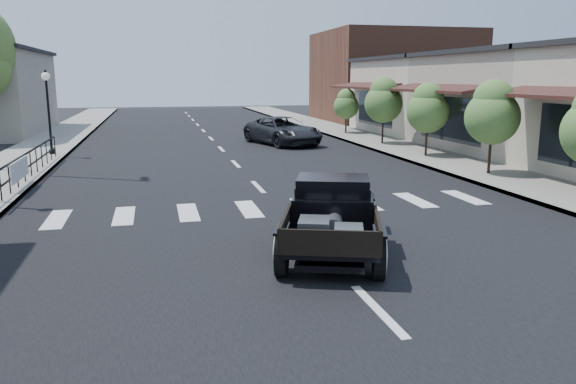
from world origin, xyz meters
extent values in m
plane|color=black|center=(0.00, 0.00, 0.00)|extent=(120.00, 120.00, 0.00)
cube|color=black|center=(0.00, 15.00, 0.01)|extent=(14.00, 80.00, 0.02)
cube|color=gray|center=(-8.50, 15.00, 0.07)|extent=(3.00, 80.00, 0.15)
cube|color=gray|center=(8.50, 15.00, 0.07)|extent=(3.00, 80.00, 0.15)
cube|color=#ADA391|center=(15.00, 13.00, 2.25)|extent=(10.00, 9.00, 4.50)
cube|color=beige|center=(15.00, 22.00, 2.25)|extent=(10.00, 9.00, 4.50)
cube|color=brown|center=(15.50, 32.00, 3.50)|extent=(11.00, 10.00, 7.00)
imported|color=black|center=(3.38, 18.28, 0.72)|extent=(3.77, 5.63, 1.43)
camera|label=1|loc=(-3.15, -10.38, 3.45)|focal=35.00mm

